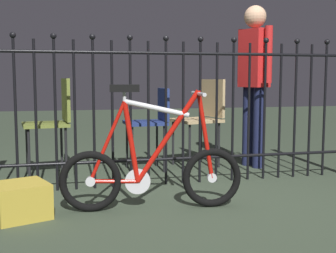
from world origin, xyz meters
TOP-DOWN VIEW (x-y plane):
  - ground_plane at (0.00, 0.00)m, footprint 20.00×20.00m
  - iron_fence at (-0.05, 0.55)m, footprint 3.37×0.07m
  - bicycle at (-0.38, -0.15)m, footprint 1.28×0.40m
  - chair_tan at (0.46, 1.29)m, footprint 0.53×0.53m
  - chair_navy at (-0.10, 1.20)m, footprint 0.41×0.40m
  - chair_olive at (-1.05, 1.16)m, footprint 0.46×0.45m
  - person_visitor at (0.95, 1.11)m, footprint 0.26×0.46m
  - display_crate at (-1.27, -0.13)m, footprint 0.43×0.43m

SIDE VIEW (x-z plane):
  - ground_plane at x=0.00m, z-range 0.00..0.00m
  - display_crate at x=-1.27m, z-range 0.00..0.23m
  - bicycle at x=-0.38m, z-range -0.15..0.73m
  - chair_navy at x=-0.10m, z-range 0.11..0.93m
  - chair_tan at x=0.46m, z-range 0.10..1.01m
  - chair_olive at x=-1.05m, z-range 0.10..1.02m
  - iron_fence at x=-0.05m, z-range 0.00..1.35m
  - person_visitor at x=0.95m, z-range 0.16..1.82m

